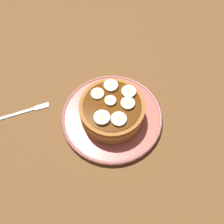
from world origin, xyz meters
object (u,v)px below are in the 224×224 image
object	(u,v)px
plate	(112,117)
banana_slice_3	(129,92)
banana_slice_6	(102,118)
fork	(26,111)
banana_slice_1	(128,104)
banana_slice_5	(117,120)
banana_slice_0	(111,101)
pancake_stack	(111,110)
banana_slice_2	(97,94)
banana_slice_4	(111,86)

from	to	relation	value
plate	banana_slice_3	size ratio (longest dim) A/B	7.27
banana_slice_6	fork	bearing A→B (deg)	142.98
banana_slice_1	banana_slice_5	xyz separation A→B (cm)	(-3.79, -2.93, -0.02)
banana_slice_0	banana_slice_6	size ratio (longest dim) A/B	0.73
plate	fork	xyz separation A→B (cm)	(-19.17, 9.56, -0.52)
banana_slice_0	banana_slice_5	bearing A→B (deg)	-96.36
pancake_stack	banana_slice_3	bearing A→B (deg)	18.20
banana_slice_2	banana_slice_6	bearing A→B (deg)	-100.83
banana_slice_0	banana_slice_5	xyz separation A→B (cm)	(-0.56, -4.98, -0.02)
pancake_stack	banana_slice_0	size ratio (longest dim) A/B	6.06
banana_slice_0	banana_slice_1	xyz separation A→B (cm)	(3.24, -2.05, 0.00)
plate	banana_slice_6	size ratio (longest dim) A/B	6.85
banana_slice_2	banana_slice_0	bearing A→B (deg)	-53.02
banana_slice_4	banana_slice_0	bearing A→B (deg)	-110.97
plate	banana_slice_4	world-z (taller)	banana_slice_4
banana_slice_3	fork	xyz separation A→B (cm)	(-23.93, 7.85, -6.32)
banana_slice_1	banana_slice_0	bearing A→B (deg)	147.65
banana_slice_1	fork	size ratio (longest dim) A/B	0.24
banana_slice_2	banana_slice_3	size ratio (longest dim) A/B	0.91
banana_slice_0	banana_slice_1	size ratio (longest dim) A/B	0.82
banana_slice_4	banana_slice_5	bearing A→B (deg)	-102.90
banana_slice_3	banana_slice_5	xyz separation A→B (cm)	(-5.21, -5.71, -0.05)
plate	banana_slice_0	size ratio (longest dim) A/B	9.34
banana_slice_1	banana_slice_6	bearing A→B (deg)	-168.39
pancake_stack	banana_slice_5	size ratio (longest dim) A/B	4.60
pancake_stack	banana_slice_5	xyz separation A→B (cm)	(-0.35, -4.11, 2.79)
banana_slice_3	banana_slice_1	bearing A→B (deg)	-117.02
banana_slice_2	fork	xyz separation A→B (cm)	(-17.10, 5.68, -6.21)
plate	fork	bearing A→B (deg)	153.49
banana_slice_1	banana_slice_5	world-z (taller)	same
plate	fork	distance (cm)	21.43
banana_slice_3	plate	bearing A→B (deg)	-160.22
banana_slice_3	banana_slice_6	distance (cm)	9.04
banana_slice_0	banana_slice_4	xyz separation A→B (cm)	(1.45, 3.79, 0.04)
banana_slice_0	banana_slice_4	world-z (taller)	same
banana_slice_0	banana_slice_1	bearing A→B (deg)	-32.35
pancake_stack	banana_slice_0	xyz separation A→B (cm)	(0.21, 0.87, 2.81)
banana_slice_0	banana_slice_1	distance (cm)	3.83
banana_slice_3	banana_slice_4	world-z (taller)	same
banana_slice_3	banana_slice_5	bearing A→B (deg)	-132.39
banana_slice_1	banana_slice_6	size ratio (longest dim) A/B	0.89
plate	banana_slice_1	distance (cm)	6.75
plate	banana_slice_6	world-z (taller)	banana_slice_6
banana_slice_0	banana_slice_1	world-z (taller)	same
plate	pancake_stack	xyz separation A→B (cm)	(-0.10, 0.11, 2.96)
banana_slice_6	fork	distance (cm)	20.90
banana_slice_3	banana_slice_6	world-z (taller)	same
banana_slice_5	fork	xyz separation A→B (cm)	(-18.72, 13.55, -6.27)
banana_slice_1	fork	world-z (taller)	banana_slice_1
banana_slice_4	banana_slice_2	bearing A→B (deg)	-166.07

